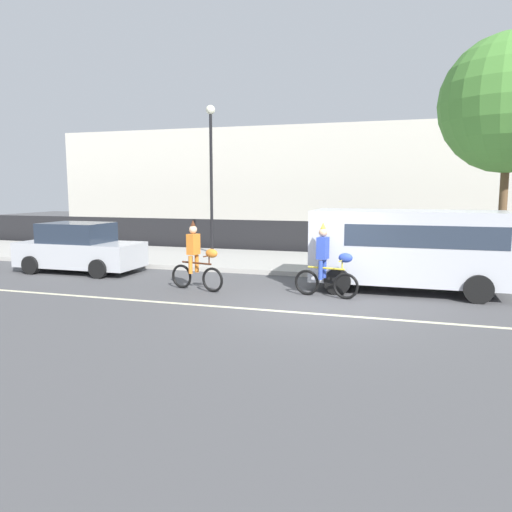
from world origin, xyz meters
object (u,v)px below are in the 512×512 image
(parade_cyclist_orange, at_px, (197,260))
(parked_van_silver, at_px, (410,244))
(street_lamp_post, at_px, (211,157))
(parade_cyclist_cobalt, at_px, (327,265))
(parked_car_silver, at_px, (80,249))

(parade_cyclist_orange, xyz_separation_m, parked_van_silver, (5.51, 1.58, 0.44))
(parked_van_silver, relative_size, street_lamp_post, 0.85)
(parade_cyclist_cobalt, height_order, parked_van_silver, parked_van_silver)
(street_lamp_post, bearing_deg, parade_cyclist_orange, -71.03)
(street_lamp_post, bearing_deg, parked_van_silver, -32.01)
(parked_car_silver, bearing_deg, parked_van_silver, -0.08)
(parked_van_silver, relative_size, parked_car_silver, 1.22)
(parade_cyclist_cobalt, relative_size, parked_van_silver, 0.38)
(parked_car_silver, xyz_separation_m, street_lamp_post, (2.76, 4.81, 3.21))
(parade_cyclist_orange, height_order, parade_cyclist_cobalt, same)
(parked_van_silver, distance_m, street_lamp_post, 9.49)
(parade_cyclist_orange, relative_size, street_lamp_post, 0.33)
(parked_van_silver, height_order, street_lamp_post, street_lamp_post)
(parade_cyclist_cobalt, xyz_separation_m, parked_van_silver, (2.00, 1.41, 0.44))
(parade_cyclist_orange, relative_size, parked_car_silver, 0.47)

